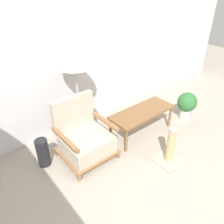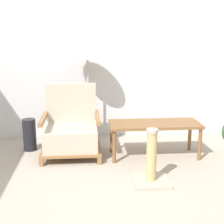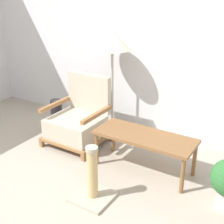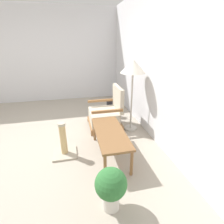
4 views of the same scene
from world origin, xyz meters
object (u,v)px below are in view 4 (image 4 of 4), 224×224
object	(u,v)px
floor_lamp	(133,69)
vase	(110,108)
armchair	(106,113)
coffee_table	(110,134)
scratching_post	(64,144)
potted_plant	(111,186)

from	to	relation	value
floor_lamp	vase	world-z (taller)	floor_lamp
armchair	coffee_table	bearing A→B (deg)	-7.97
armchair	scratching_post	size ratio (longest dim) A/B	1.53
vase	floor_lamp	bearing A→B (deg)	19.30
floor_lamp	scratching_post	distance (m)	1.85
vase	potted_plant	xyz separation A→B (m)	(2.58, -0.56, 0.10)
vase	potted_plant	distance (m)	2.64
floor_lamp	vase	distance (m)	1.35
coffee_table	scratching_post	bearing A→B (deg)	-104.54
armchair	scratching_post	world-z (taller)	armchair
armchair	scratching_post	xyz separation A→B (m)	(0.85, -0.88, -0.12)
floor_lamp	potted_plant	bearing A→B (deg)	-25.08
scratching_post	armchair	bearing A→B (deg)	133.98
coffee_table	potted_plant	world-z (taller)	potted_plant
floor_lamp	coffee_table	xyz separation A→B (m)	(0.82, -0.63, -0.88)
armchair	scratching_post	bearing A→B (deg)	-46.02
floor_lamp	potted_plant	world-z (taller)	floor_lamp
vase	armchair	bearing A→B (deg)	-20.03
floor_lamp	potted_plant	distance (m)	2.19
coffee_table	scratching_post	size ratio (longest dim) A/B	1.95
floor_lamp	scratching_post	world-z (taller)	floor_lamp
armchair	potted_plant	world-z (taller)	armchair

